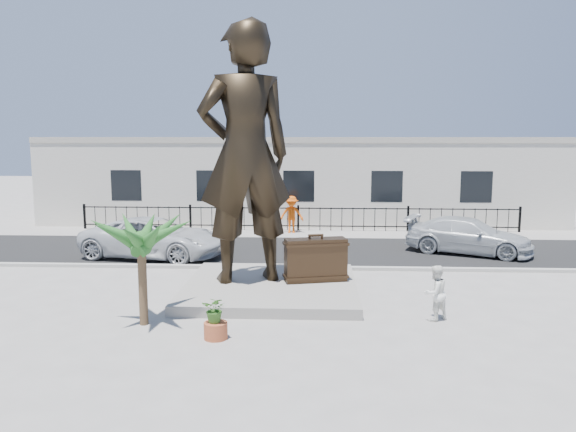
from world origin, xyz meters
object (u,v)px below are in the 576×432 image
(statue, at_px, (245,154))
(suitcase, at_px, (316,260))
(car_white, at_px, (153,238))
(tourist, at_px, (435,293))

(statue, distance_m, suitcase, 3.91)
(suitcase, relative_size, car_white, 0.34)
(statue, bearing_deg, car_white, -66.10)
(statue, relative_size, suitcase, 4.15)
(tourist, xyz_separation_m, car_white, (-9.49, 7.19, 0.06))
(statue, height_order, suitcase, statue)
(suitcase, relative_size, tourist, 1.30)
(statue, bearing_deg, suitcase, 161.00)
(suitcase, bearing_deg, tourist, -54.67)
(statue, xyz_separation_m, car_white, (-4.22, 4.49, -3.43))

